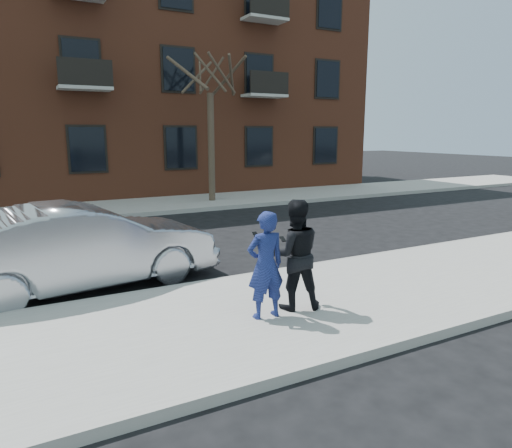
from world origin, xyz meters
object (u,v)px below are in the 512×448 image
street_tree (210,61)px  silver_sedan (84,247)px  man_hoodie (266,265)px  man_peacoat (295,255)px

street_tree → silver_sedan: street_tree is taller
street_tree → silver_sedan: bearing=-125.4°
silver_sedan → street_tree: bearing=-43.7°
silver_sedan → man_hoodie: bearing=-153.4°
man_peacoat → silver_sedan: bearing=-28.7°
street_tree → man_hoodie: size_ratio=4.24×
silver_sedan → man_peacoat: man_peacoat is taller
man_hoodie → man_peacoat: size_ratio=0.93×
silver_sedan → man_hoodie: 3.71m
street_tree → man_hoodie: bearing=-108.6°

